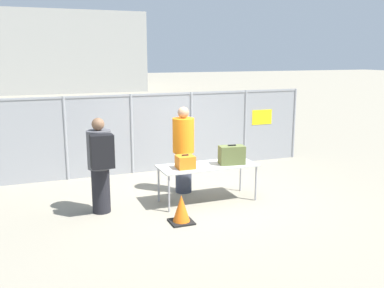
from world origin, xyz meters
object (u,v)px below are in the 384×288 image
Objects in this scene: inspection_table at (208,168)px; suitcase_olive at (232,155)px; suitcase_orange at (185,162)px; utility_trailer at (164,141)px; security_worker_near at (183,149)px; traveler_hooded at (100,162)px; traffic_cone at (181,210)px.

inspection_table is 0.54m from suitcase_olive.
utility_trailer is (0.92, 4.25, -0.45)m from suitcase_orange.
inspection_table is 1.07× the size of security_worker_near.
security_worker_near reaches higher than suitcase_olive.
suitcase_olive is 0.30× the size of traveler_hooded.
utility_trailer is 5.25m from traffic_cone.
security_worker_near is (-0.73, 0.80, 0.02)m from suitcase_olive.
traffic_cone is (-1.35, -0.79, -0.69)m from suitcase_olive.
security_worker_near is at bearing 18.05° from traveler_hooded.
traveler_hooded reaches higher than traffic_cone.
suitcase_olive is at bearing -89.32° from utility_trailer.
traveler_hooded is (-1.59, 0.13, 0.11)m from suitcase_orange.
traveler_hooded is (-2.07, 0.08, 0.29)m from inspection_table.
suitcase_orange is 0.68× the size of traffic_cone.
traffic_cone is at bearing -114.59° from suitcase_orange.
inspection_table is at bearing 110.02° from security_worker_near.
traffic_cone is at bearing -134.46° from inspection_table.
traveler_hooded is at bearing 20.15° from security_worker_near.
traveler_hooded reaches higher than utility_trailer.
utility_trailer is at bearing 90.68° from suitcase_olive.
suitcase_olive reaches higher than inspection_table.
security_worker_near is (1.83, 0.64, -0.03)m from traveler_hooded.
security_worker_near reaches higher than utility_trailer.
suitcase_olive is 1.06× the size of traffic_cone.
inspection_table is at bearing 45.54° from traffic_cone.
traffic_cone is (-1.30, -5.09, -0.18)m from utility_trailer.
security_worker_near reaches higher than suitcase_orange.
traveler_hooded reaches higher than suitcase_orange.
inspection_table reaches higher than traffic_cone.
traveler_hooded is at bearing 141.42° from traffic_cone.
suitcase_orange is at bearing 177.51° from suitcase_olive.
inspection_table is at bearing -3.20° from traveler_hooded.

